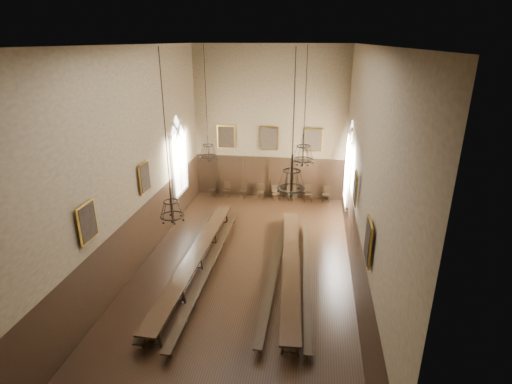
% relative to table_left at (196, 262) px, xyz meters
% --- Properties ---
extents(floor, '(9.00, 18.00, 0.02)m').
position_rel_table_left_xyz_m(floor, '(2.00, -0.01, -0.41)').
color(floor, black).
rests_on(floor, ground).
extents(ceiling, '(9.00, 18.00, 0.02)m').
position_rel_table_left_xyz_m(ceiling, '(2.00, -0.01, 8.61)').
color(ceiling, black).
rests_on(ceiling, ground).
extents(wall_back, '(9.00, 0.02, 9.00)m').
position_rel_table_left_xyz_m(wall_back, '(2.00, 9.00, 4.10)').
color(wall_back, '#7F6D4E').
rests_on(wall_back, ground).
extents(wall_front, '(9.00, 0.02, 9.00)m').
position_rel_table_left_xyz_m(wall_front, '(2.00, -9.02, 4.10)').
color(wall_front, '#7F6D4E').
rests_on(wall_front, ground).
extents(wall_left, '(0.02, 18.00, 9.00)m').
position_rel_table_left_xyz_m(wall_left, '(-2.51, -0.01, 4.10)').
color(wall_left, '#7F6D4E').
rests_on(wall_left, ground).
extents(wall_right, '(0.02, 18.00, 9.00)m').
position_rel_table_left_xyz_m(wall_right, '(6.51, -0.01, 4.10)').
color(wall_right, '#7F6D4E').
rests_on(wall_right, ground).
extents(wainscot_panelling, '(9.00, 18.00, 2.50)m').
position_rel_table_left_xyz_m(wainscot_panelling, '(2.00, -0.01, 0.85)').
color(wainscot_panelling, black).
rests_on(wainscot_panelling, floor).
extents(table_left, '(0.86, 10.22, 0.80)m').
position_rel_table_left_xyz_m(table_left, '(0.00, 0.00, 0.00)').
color(table_left, black).
rests_on(table_left, floor).
extents(table_right, '(1.32, 9.73, 0.76)m').
position_rel_table_left_xyz_m(table_right, '(3.98, 0.03, -0.02)').
color(table_right, black).
rests_on(table_right, floor).
extents(bench_left_outer, '(0.65, 10.14, 0.46)m').
position_rel_table_left_xyz_m(bench_left_outer, '(-0.55, -0.02, -0.11)').
color(bench_left_outer, black).
rests_on(bench_left_outer, floor).
extents(bench_left_inner, '(0.33, 10.58, 0.48)m').
position_rel_table_left_xyz_m(bench_left_inner, '(0.64, -0.08, -0.09)').
color(bench_left_inner, black).
rests_on(bench_left_inner, floor).
extents(bench_right_inner, '(0.37, 10.00, 0.45)m').
position_rel_table_left_xyz_m(bench_right_inner, '(3.35, 0.25, -0.11)').
color(bench_right_inner, black).
rests_on(bench_right_inner, floor).
extents(bench_right_outer, '(0.65, 9.30, 0.42)m').
position_rel_table_left_xyz_m(bench_right_outer, '(4.64, -0.07, -0.13)').
color(bench_right_outer, black).
rests_on(bench_right_outer, floor).
extents(chair_0, '(0.40, 0.40, 0.90)m').
position_rel_table_left_xyz_m(chair_0, '(-1.50, 8.50, -0.13)').
color(chair_0, black).
rests_on(chair_0, floor).
extents(chair_1, '(0.47, 0.47, 0.93)m').
position_rel_table_left_xyz_m(chair_1, '(-0.60, 8.58, -0.12)').
color(chair_1, black).
rests_on(chair_1, floor).
extents(chair_2, '(0.51, 0.52, 0.91)m').
position_rel_table_left_xyz_m(chair_2, '(0.43, 8.52, -0.12)').
color(chair_2, black).
rests_on(chair_2, floor).
extents(chair_3, '(0.41, 0.41, 0.92)m').
position_rel_table_left_xyz_m(chair_3, '(1.56, 8.47, -0.12)').
color(chair_3, black).
rests_on(chair_3, floor).
extents(chair_4, '(0.48, 0.48, 0.86)m').
position_rel_table_left_xyz_m(chair_4, '(2.49, 8.52, -0.14)').
color(chair_4, black).
rests_on(chair_4, floor).
extents(chair_5, '(0.52, 0.52, 0.95)m').
position_rel_table_left_xyz_m(chair_5, '(3.41, 8.58, -0.11)').
color(chair_5, black).
rests_on(chair_5, floor).
extents(chair_6, '(0.56, 0.56, 1.04)m').
position_rel_table_left_xyz_m(chair_6, '(4.44, 8.52, -0.08)').
color(chair_6, black).
rests_on(chair_6, floor).
extents(chair_7, '(0.45, 0.45, 0.99)m').
position_rel_table_left_xyz_m(chair_7, '(5.51, 8.54, -0.10)').
color(chair_7, black).
rests_on(chair_7, floor).
extents(chandelier_back_left, '(0.79, 0.79, 4.90)m').
position_rel_table_left_xyz_m(chandelier_back_left, '(-0.04, 2.76, 4.19)').
color(chandelier_back_left, black).
rests_on(chandelier_back_left, ceiling).
extents(chandelier_back_right, '(0.93, 0.93, 4.89)m').
position_rel_table_left_xyz_m(chandelier_back_right, '(4.21, 2.72, 4.17)').
color(chandelier_back_right, black).
rests_on(chandelier_back_right, ceiling).
extents(chandelier_front_left, '(0.79, 0.79, 5.35)m').
position_rel_table_left_xyz_m(chandelier_front_left, '(0.21, -2.81, 3.78)').
color(chandelier_front_left, black).
rests_on(chandelier_front_left, ceiling).
extents(chandelier_front_right, '(0.86, 0.86, 4.25)m').
position_rel_table_left_xyz_m(chandelier_front_right, '(4.05, -2.64, 4.78)').
color(chandelier_front_right, black).
rests_on(chandelier_front_right, ceiling).
extents(portrait_back_0, '(1.10, 0.12, 1.40)m').
position_rel_table_left_xyz_m(portrait_back_0, '(-0.60, 8.87, 3.30)').
color(portrait_back_0, gold).
rests_on(portrait_back_0, wall_back).
extents(portrait_back_1, '(1.10, 0.12, 1.40)m').
position_rel_table_left_xyz_m(portrait_back_1, '(2.00, 8.87, 3.30)').
color(portrait_back_1, gold).
rests_on(portrait_back_1, wall_back).
extents(portrait_back_2, '(1.10, 0.12, 1.40)m').
position_rel_table_left_xyz_m(portrait_back_2, '(4.60, 8.87, 3.30)').
color(portrait_back_2, gold).
rests_on(portrait_back_2, wall_back).
extents(portrait_left_0, '(0.12, 1.00, 1.30)m').
position_rel_table_left_xyz_m(portrait_left_0, '(-2.38, 0.99, 3.30)').
color(portrait_left_0, gold).
rests_on(portrait_left_0, wall_left).
extents(portrait_left_1, '(0.12, 1.00, 1.30)m').
position_rel_table_left_xyz_m(portrait_left_1, '(-2.38, -3.51, 3.30)').
color(portrait_left_1, gold).
rests_on(portrait_left_1, wall_left).
extents(portrait_right_0, '(0.12, 1.00, 1.30)m').
position_rel_table_left_xyz_m(portrait_right_0, '(6.38, 0.99, 3.30)').
color(portrait_right_0, gold).
rests_on(portrait_right_0, wall_right).
extents(portrait_right_1, '(0.12, 1.00, 1.30)m').
position_rel_table_left_xyz_m(portrait_right_1, '(6.38, -3.51, 3.30)').
color(portrait_right_1, gold).
rests_on(portrait_right_1, wall_right).
extents(window_right, '(0.20, 2.20, 4.60)m').
position_rel_table_left_xyz_m(window_right, '(6.43, 5.49, 3.00)').
color(window_right, white).
rests_on(window_right, wall_right).
extents(window_left, '(0.20, 2.20, 4.60)m').
position_rel_table_left_xyz_m(window_left, '(-2.43, 5.49, 3.00)').
color(window_left, white).
rests_on(window_left, wall_left).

